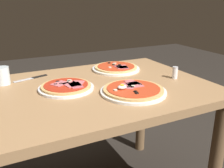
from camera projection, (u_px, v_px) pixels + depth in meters
The scene contains 7 objects.
dining_table at pixel (86, 108), 1.29m from camera, with size 1.27×0.83×0.72m.
pizza_foreground at pixel (133, 90), 1.19m from camera, with size 0.31×0.31×0.05m.
pizza_across_left at pixel (66, 87), 1.24m from camera, with size 0.27×0.27×0.03m.
pizza_across_right at pixel (116, 68), 1.57m from camera, with size 0.29×0.29×0.03m.
water_glass_near at pixel (3, 77), 1.30m from camera, with size 0.07×0.07×0.09m.
knife at pixel (33, 78), 1.41m from camera, with size 0.19×0.08×0.01m.
salt_shaker at pixel (175, 73), 1.40m from camera, with size 0.03×0.03×0.07m.
Camera 1 is at (-0.41, -1.12, 1.15)m, focal length 40.77 mm.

